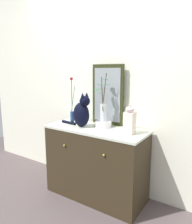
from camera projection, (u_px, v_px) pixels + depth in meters
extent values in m
plane|color=#544848|center=(96.00, 195.00, 2.55)|extent=(6.00, 6.00, 0.00)
cube|color=white|center=(111.00, 83.00, 2.57)|extent=(4.40, 0.08, 2.60)
cube|color=#312717|center=(96.00, 163.00, 2.48)|extent=(1.13, 0.47, 0.80)
cube|color=beige|center=(96.00, 129.00, 2.40)|extent=(1.15, 0.48, 0.02)
sphere|color=#B79338|center=(64.00, 145.00, 2.36)|extent=(0.02, 0.02, 0.02)
sphere|color=#B79338|center=(104.00, 155.00, 2.09)|extent=(0.02, 0.02, 0.02)
cube|color=#2A2E13|center=(108.00, 95.00, 2.50)|extent=(0.40, 0.03, 0.70)
cube|color=gray|center=(107.00, 95.00, 2.49)|extent=(0.34, 0.01, 0.61)
ellipsoid|color=black|center=(81.00, 115.00, 2.42)|extent=(0.22, 0.18, 0.28)
sphere|color=black|center=(85.00, 101.00, 2.35)|extent=(0.12, 0.12, 0.12)
cone|color=black|center=(87.00, 95.00, 2.36)|extent=(0.04, 0.04, 0.05)
cone|color=black|center=(83.00, 95.00, 2.32)|extent=(0.04, 0.04, 0.05)
cylinder|color=black|center=(69.00, 122.00, 2.58)|extent=(0.22, 0.06, 0.03)
cylinder|color=#2A4988|center=(72.00, 117.00, 2.60)|extent=(0.05, 0.05, 0.14)
cylinder|color=#2E7A43|center=(72.00, 96.00, 2.55)|extent=(0.01, 0.01, 0.37)
sphere|color=#A31D28|center=(71.00, 79.00, 2.51)|extent=(0.04, 0.04, 0.04)
cylinder|color=#2B7F43|center=(73.00, 99.00, 2.54)|extent=(0.06, 0.01, 0.31)
cylinder|color=silver|center=(103.00, 124.00, 2.42)|extent=(0.18, 0.18, 0.07)
cylinder|color=silver|center=(103.00, 113.00, 2.40)|extent=(0.08, 0.08, 0.20)
cylinder|color=#4A362C|center=(104.00, 92.00, 2.37)|extent=(0.06, 0.01, 0.41)
ellipsoid|color=#2A8441|center=(104.00, 89.00, 2.39)|extent=(0.06, 0.08, 0.01)
ellipsoid|color=#337549|center=(108.00, 84.00, 2.39)|extent=(0.08, 0.07, 0.01)
ellipsoid|color=#287747|center=(105.00, 80.00, 2.38)|extent=(0.08, 0.06, 0.01)
cylinder|color=#4C362A|center=(102.00, 95.00, 2.35)|extent=(0.04, 0.03, 0.35)
ellipsoid|color=#287842|center=(101.00, 93.00, 2.33)|extent=(0.07, 0.08, 0.01)
ellipsoid|color=#2C833E|center=(98.00, 89.00, 2.33)|extent=(0.08, 0.07, 0.01)
ellipsoid|color=#257F43|center=(102.00, 85.00, 2.32)|extent=(0.06, 0.08, 0.01)
cylinder|color=#484028|center=(102.00, 94.00, 2.35)|extent=(0.07, 0.07, 0.37)
ellipsoid|color=#29833D|center=(96.00, 90.00, 2.32)|extent=(0.07, 0.04, 0.01)
ellipsoid|color=#34734A|center=(98.00, 84.00, 2.33)|extent=(0.08, 0.06, 0.01)
cube|color=silver|center=(130.00, 123.00, 2.15)|extent=(0.10, 0.10, 0.22)
ellipsoid|color=silver|center=(130.00, 109.00, 2.13)|extent=(0.09, 0.09, 0.05)
sphere|color=silver|center=(130.00, 105.00, 2.12)|extent=(0.02, 0.02, 0.02)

